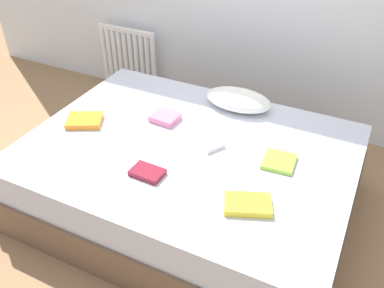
% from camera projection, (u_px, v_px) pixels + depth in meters
% --- Properties ---
extents(ground_plane, '(8.00, 8.00, 0.00)m').
position_uv_depth(ground_plane, '(189.00, 205.00, 2.81)').
color(ground_plane, '#93704C').
extents(bed, '(2.00, 1.50, 0.50)m').
position_uv_depth(bed, '(189.00, 177.00, 2.67)').
color(bed, brown).
rests_on(bed, ground).
extents(radiator, '(0.60, 0.04, 0.56)m').
position_uv_depth(radiator, '(128.00, 57.00, 3.92)').
color(radiator, white).
rests_on(radiator, ground).
extents(pillow, '(0.46, 0.27, 0.13)m').
position_uv_depth(pillow, '(238.00, 100.00, 2.85)').
color(pillow, white).
rests_on(pillow, bed).
extents(textbook_pink, '(0.18, 0.16, 0.04)m').
position_uv_depth(textbook_pink, '(165.00, 118.00, 2.74)').
color(textbook_pink, pink).
rests_on(textbook_pink, bed).
extents(textbook_maroon, '(0.18, 0.13, 0.03)m').
position_uv_depth(textbook_maroon, '(147.00, 172.00, 2.29)').
color(textbook_maroon, maroon).
rests_on(textbook_maroon, bed).
extents(textbook_lime, '(0.19, 0.20, 0.03)m').
position_uv_depth(textbook_lime, '(279.00, 161.00, 2.37)').
color(textbook_lime, '#8CC638').
rests_on(textbook_lime, bed).
extents(textbook_orange, '(0.28, 0.26, 0.04)m').
position_uv_depth(textbook_orange, '(84.00, 121.00, 2.72)').
color(textbook_orange, orange).
rests_on(textbook_orange, bed).
extents(textbook_white, '(0.27, 0.23, 0.03)m').
position_uv_depth(textbook_white, '(206.00, 140.00, 2.54)').
color(textbook_white, white).
rests_on(textbook_white, bed).
extents(textbook_yellow, '(0.28, 0.23, 0.04)m').
position_uv_depth(textbook_yellow, '(248.00, 204.00, 2.08)').
color(textbook_yellow, yellow).
rests_on(textbook_yellow, bed).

